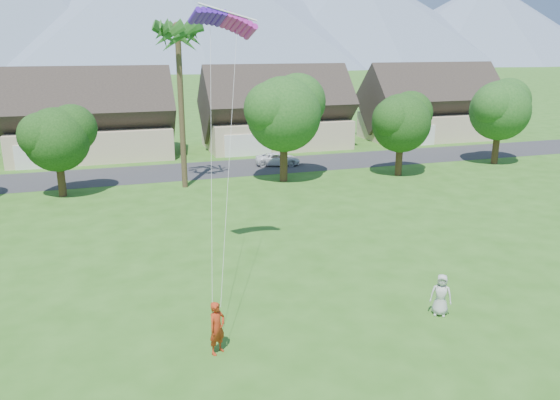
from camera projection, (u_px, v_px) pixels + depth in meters
name	position (u px, v px, depth m)	size (l,w,h in m)	color
ground	(374.00, 396.00, 17.40)	(500.00, 500.00, 0.00)	#2D6019
street	(199.00, 170.00, 48.56)	(90.00, 7.00, 0.01)	#2D2D30
kite_flyer	(217.00, 328.00, 19.60)	(0.73, 0.48, 2.00)	#A22E12
watcher	(441.00, 295.00, 22.43)	(0.87, 0.57, 1.78)	#B5B6B1
parked_car	(278.00, 159.00, 50.54)	(1.90, 4.12, 1.15)	white
mountain_ridge	(138.00, 3.00, 250.77)	(540.00, 240.00, 70.00)	slate
houses_row	(188.00, 119.00, 56.01)	(72.75, 8.19, 8.86)	beige
tree_row	(195.00, 125.00, 41.31)	(62.27, 6.67, 8.45)	#47301C
fan_palm	(177.00, 30.00, 39.70)	(3.00, 3.00, 13.80)	#4C3D26
parafoil_kite	(223.00, 19.00, 24.01)	(2.98, 1.17, 0.50)	#4B18B5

